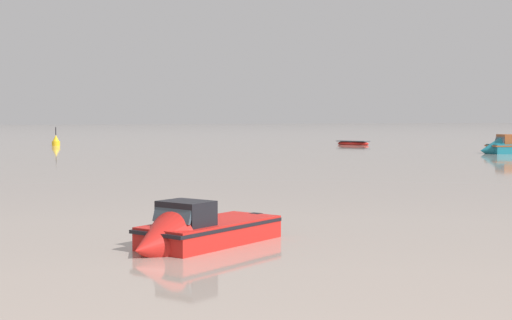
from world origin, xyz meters
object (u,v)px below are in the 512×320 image
(motorboat_moored_1, at_px, (192,237))
(rowboat_moored_1, at_px, (353,143))
(channel_buoy, at_px, (56,142))
(motorboat_moored_3, at_px, (511,149))

(motorboat_moored_1, bearing_deg, rowboat_moored_1, -154.00)
(rowboat_moored_1, relative_size, channel_buoy, 1.93)
(motorboat_moored_3, bearing_deg, rowboat_moored_1, -70.04)
(motorboat_moored_1, height_order, channel_buoy, channel_buoy)
(motorboat_moored_3, height_order, channel_buoy, channel_buoy)
(motorboat_moored_1, bearing_deg, motorboat_moored_3, -170.14)
(channel_buoy, bearing_deg, rowboat_moored_1, -23.43)
(motorboat_moored_1, distance_m, rowboat_moored_1, 71.20)
(motorboat_moored_1, height_order, rowboat_moored_1, motorboat_moored_1)
(motorboat_moored_1, xyz_separation_m, channel_buoy, (12.92, 69.24, 0.20))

